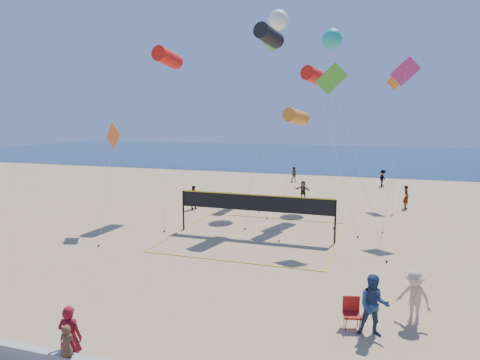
% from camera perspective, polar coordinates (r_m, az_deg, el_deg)
% --- Properties ---
extents(ground, '(120.00, 120.00, 0.00)m').
position_cam_1_polar(ground, '(14.28, -6.47, -19.68)').
color(ground, tan).
rests_on(ground, ground).
extents(ocean, '(140.00, 50.00, 0.03)m').
position_cam_1_polar(ocean, '(73.94, 13.52, 3.15)').
color(ocean, navy).
rests_on(ocean, ground).
extents(woman, '(0.72, 0.53, 1.80)m').
position_cam_1_polar(woman, '(12.94, -21.71, -18.95)').
color(woman, maroon).
rests_on(woman, ground).
extents(toddler, '(0.45, 0.33, 0.85)m').
position_cam_1_polar(toddler, '(12.53, -22.09, -19.28)').
color(toddler, brown).
rests_on(toddler, seawall).
extents(bystander_a, '(1.01, 0.82, 1.95)m').
position_cam_1_polar(bystander_a, '(14.27, 17.40, -15.70)').
color(bystander_a, navy).
rests_on(bystander_a, ground).
extents(bystander_b, '(1.33, 1.17, 1.79)m').
position_cam_1_polar(bystander_b, '(15.54, 22.22, -14.22)').
color(bystander_b, '#CEB389').
rests_on(bystander_b, ground).
extents(far_person_0, '(1.05, 0.98, 1.73)m').
position_cam_1_polar(far_person_0, '(31.21, -6.23, -2.31)').
color(far_person_0, gray).
rests_on(far_person_0, ground).
extents(far_person_1, '(1.43, 0.76, 1.48)m').
position_cam_1_polar(far_person_1, '(35.19, 8.40, -1.32)').
color(far_person_1, gray).
rests_on(far_person_1, ground).
extents(far_person_2, '(0.50, 0.68, 1.69)m').
position_cam_1_polar(far_person_2, '(33.46, 21.28, -2.15)').
color(far_person_2, gray).
rests_on(far_person_2, ground).
extents(far_person_3, '(0.76, 0.61, 1.51)m').
position_cam_1_polar(far_person_3, '(44.19, 7.25, 0.75)').
color(far_person_3, gray).
rests_on(far_person_3, ground).
extents(far_person_4, '(0.95, 1.16, 1.57)m').
position_cam_1_polar(far_person_4, '(43.22, 18.50, 0.23)').
color(far_person_4, gray).
rests_on(far_person_4, ground).
extents(camp_chair, '(0.64, 0.75, 1.11)m').
position_cam_1_polar(camp_chair, '(14.76, 14.65, -16.50)').
color(camp_chair, '#AB1913').
rests_on(camp_chair, ground).
extents(volleyball_net, '(9.07, 8.92, 2.41)m').
position_cam_1_polar(volleyball_net, '(23.93, 2.03, -3.71)').
color(volleyball_net, black).
rests_on(volleyball_net, ground).
extents(kite_0, '(3.02, 6.95, 11.37)m').
position_cam_1_polar(kite_0, '(30.96, -9.63, 15.76)').
color(kite_0, red).
rests_on(kite_0, ground).
extents(kite_1, '(1.57, 5.18, 12.47)m').
position_cam_1_polar(kite_1, '(28.80, 3.89, 18.65)').
color(kite_1, black).
rests_on(kite_1, ground).
extents(kite_2, '(1.47, 6.14, 7.24)m').
position_cam_1_polar(kite_2, '(27.31, 7.49, 8.35)').
color(kite_2, orange).
rests_on(kite_2, ground).
extents(kite_3, '(2.15, 4.15, 6.37)m').
position_cam_1_polar(kite_3, '(26.37, -16.63, 5.10)').
color(kite_3, orange).
rests_on(kite_3, ground).
extents(kite_4, '(4.05, 4.01, 9.56)m').
position_cam_1_polar(kite_4, '(23.89, 12.42, 12.04)').
color(kite_4, green).
rests_on(kite_4, ground).
extents(kite_5, '(1.76, 2.05, 10.14)m').
position_cam_1_polar(kite_5, '(27.25, 21.06, 12.41)').
color(kite_5, '#B82C6C').
rests_on(kite_5, ground).
extents(kite_6, '(1.96, 7.34, 14.63)m').
position_cam_1_polar(kite_6, '(34.58, 5.11, 20.45)').
color(kite_6, white).
rests_on(kite_6, ground).
extents(kite_7, '(2.44, 10.85, 13.47)m').
position_cam_1_polar(kite_7, '(35.99, 12.18, 17.89)').
color(kite_7, '#21B4A7').
rests_on(kite_7, ground).
extents(kite_8, '(1.54, 8.04, 13.12)m').
position_cam_1_polar(kite_8, '(36.73, 4.08, 17.71)').
color(kite_8, green).
rests_on(kite_8, ground).
extents(kite_9, '(1.47, 6.37, 10.31)m').
position_cam_1_polar(kite_9, '(35.63, 20.09, 11.60)').
color(kite_9, orange).
rests_on(kite_9, ground).
extents(kite_10, '(4.44, 7.81, 10.10)m').
position_cam_1_polar(kite_10, '(30.82, 9.96, 13.48)').
color(kite_10, red).
rests_on(kite_10, ground).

